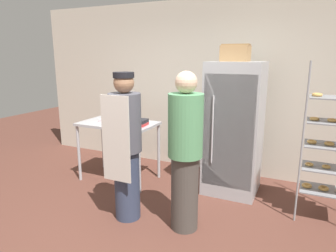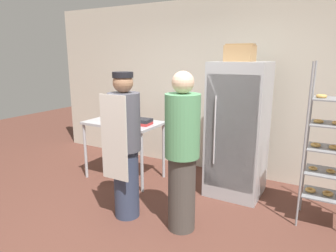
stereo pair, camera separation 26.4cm
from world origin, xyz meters
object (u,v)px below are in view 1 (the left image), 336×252
person_baker (126,146)px  baking_rack (329,146)px  refrigerator (234,129)px  cardboard_storage_box (236,53)px  binder_stack (136,122)px  person_customer (185,152)px  blender_pitcher (109,111)px  donut_box (109,119)px

person_baker → baking_rack: bearing=24.7°
refrigerator → person_baker: refrigerator is taller
refrigerator → cardboard_storage_box: cardboard_storage_box is taller
binder_stack → cardboard_storage_box: (1.30, 0.42, 0.97)m
cardboard_storage_box → person_customer: 1.63m
blender_pitcher → person_baker: 1.55m
baking_rack → person_baker: baking_rack is taller
baking_rack → blender_pitcher: baking_rack is taller
cardboard_storage_box → person_baker: 1.90m
refrigerator → cardboard_storage_box: 1.02m
baking_rack → cardboard_storage_box: cardboard_storage_box is taller
baking_rack → refrigerator: bearing=165.2°
baking_rack → person_baker: (-2.09, -0.96, -0.00)m
binder_stack → person_customer: size_ratio=0.19×
refrigerator → baking_rack: bearing=-14.8°
donut_box → person_customer: bearing=-27.8°
refrigerator → person_baker: 1.58m
donut_box → baking_rack: bearing=1.0°
refrigerator → binder_stack: (-1.34, -0.36, 0.04)m
blender_pitcher → person_baker: person_baker is taller
binder_stack → blender_pitcher: bearing=159.5°
donut_box → person_baker: 1.27m
person_customer → baking_rack: bearing=32.3°
blender_pitcher → binder_stack: bearing=-20.5°
blender_pitcher → person_customer: person_customer is taller
cardboard_storage_box → person_baker: size_ratio=0.21×
baking_rack → person_baker: 2.30m
refrigerator → binder_stack: bearing=-164.8°
baking_rack → binder_stack: (-2.49, -0.06, 0.05)m
refrigerator → baking_rack: (1.15, -0.30, -0.01)m
baking_rack → person_customer: bearing=-147.7°
baking_rack → binder_stack: bearing=-178.6°
donut_box → person_customer: person_customer is taller
person_baker → person_customer: (0.70, 0.08, -0.00)m
person_baker → cardboard_storage_box: bearing=55.7°
refrigerator → person_customer: 1.21m
refrigerator → person_baker: bearing=-126.7°
refrigerator → baking_rack: baking_rack is taller
donut_box → blender_pitcher: (-0.16, 0.23, 0.07)m
donut_box → person_customer: 1.78m
binder_stack → baking_rack: bearing=1.4°
donut_box → binder_stack: bearing=-1.1°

